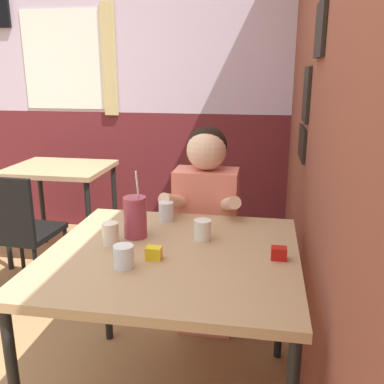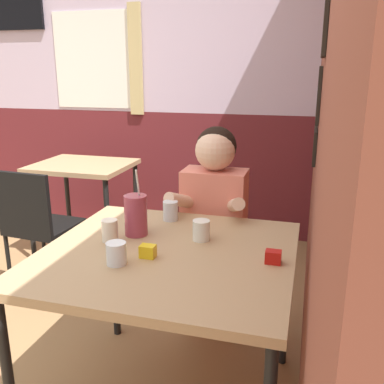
{
  "view_description": "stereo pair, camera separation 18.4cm",
  "coord_description": "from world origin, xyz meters",
  "views": [
    {
      "loc": [
        1.12,
        -1.31,
        1.46
      ],
      "look_at": [
        0.82,
        0.44,
        0.96
      ],
      "focal_mm": 40.0,
      "sensor_mm": 36.0,
      "label": 1
    },
    {
      "loc": [
        1.3,
        -1.26,
        1.46
      ],
      "look_at": [
        0.82,
        0.44,
        0.96
      ],
      "focal_mm": 40.0,
      "sensor_mm": 36.0,
      "label": 2
    }
  ],
  "objects": [
    {
      "name": "brick_wall_right",
      "position": [
        1.36,
        1.2,
        1.35
      ],
      "size": [
        0.08,
        4.4,
        2.7
      ],
      "color": "brown",
      "rests_on": "ground_plane"
    },
    {
      "name": "cocktail_pitcher",
      "position": [
        0.58,
        0.38,
        0.85
      ],
      "size": [
        0.1,
        0.1,
        0.3
      ],
      "color": "#99384C",
      "rests_on": "main_table"
    },
    {
      "name": "condiment_mustard",
      "position": [
        0.72,
        0.17,
        0.78
      ],
      "size": [
        0.06,
        0.04,
        0.05
      ],
      "color": "yellow",
      "rests_on": "main_table"
    },
    {
      "name": "back_wall",
      "position": [
        -0.02,
        2.43,
        1.36
      ],
      "size": [
        5.66,
        0.09,
        2.7
      ],
      "color": "silver",
      "rests_on": "ground_plane"
    },
    {
      "name": "glass_far_side",
      "position": [
        0.5,
        0.28,
        0.81
      ],
      "size": [
        0.07,
        0.07,
        0.1
      ],
      "color": "silver",
      "rests_on": "main_table"
    },
    {
      "name": "person_seated",
      "position": [
        0.82,
        0.89,
        0.63
      ],
      "size": [
        0.42,
        0.41,
        1.18
      ],
      "color": "#EA7F6B",
      "rests_on": "ground_plane"
    },
    {
      "name": "glass_near_pitcher",
      "position": [
        0.63,
        0.08,
        0.8
      ],
      "size": [
        0.08,
        0.08,
        0.09
      ],
      "color": "silver",
      "rests_on": "main_table"
    },
    {
      "name": "background_table",
      "position": [
        -0.42,
        1.67,
        0.66
      ],
      "size": [
        0.74,
        0.61,
        0.76
      ],
      "color": "tan",
      "rests_on": "ground_plane"
    },
    {
      "name": "condiment_ketchup",
      "position": [
        1.19,
        0.25,
        0.78
      ],
      "size": [
        0.06,
        0.04,
        0.05
      ],
      "color": "#B7140F",
      "rests_on": "main_table"
    },
    {
      "name": "glass_center",
      "position": [
        0.87,
        0.4,
        0.8
      ],
      "size": [
        0.07,
        0.07,
        0.09
      ],
      "color": "silver",
      "rests_on": "main_table"
    },
    {
      "name": "chair_near_window",
      "position": [
        -0.41,
        1.02,
        0.5
      ],
      "size": [
        0.43,
        0.43,
        0.86
      ],
      "rotation": [
        0.0,
        0.0,
        -0.07
      ],
      "color": "black",
      "rests_on": "ground_plane"
    },
    {
      "name": "glass_by_brick",
      "position": [
        0.67,
        0.61,
        0.81
      ],
      "size": [
        0.07,
        0.07,
        0.09
      ],
      "color": "silver",
      "rests_on": "main_table"
    },
    {
      "name": "main_table",
      "position": [
        0.77,
        0.25,
        0.7
      ],
      "size": [
        1.01,
        0.96,
        0.76
      ],
      "color": "tan",
      "rests_on": "ground_plane"
    }
  ]
}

